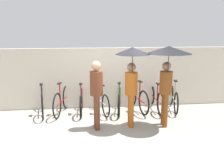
{
  "coord_description": "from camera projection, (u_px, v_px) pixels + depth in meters",
  "views": [
    {
      "loc": [
        -0.76,
        -5.8,
        2.55
      ],
      "look_at": [
        0.0,
        0.98,
        1.0
      ],
      "focal_mm": 40.0,
      "sensor_mm": 36.0,
      "label": 1
    }
  ],
  "objects": [
    {
      "name": "back_wall",
      "position": [
        108.0,
        78.0,
        8.04
      ],
      "size": [
        12.09,
        0.12,
        1.93
      ],
      "color": "beige",
      "rests_on": "ground"
    },
    {
      "name": "pedestrian_leading",
      "position": [
        96.0,
        90.0,
        6.22
      ],
      "size": [
        0.32,
        0.32,
        1.76
      ],
      "rotation": [
        0.0,
        0.0,
        3.24
      ],
      "color": "brown",
      "rests_on": "ground"
    },
    {
      "name": "parked_bicycle_6",
      "position": [
        156.0,
        98.0,
        7.9
      ],
      "size": [
        0.44,
        1.79,
        1.1
      ],
      "rotation": [
        0.0,
        0.0,
        1.55
      ],
      "color": "black",
      "rests_on": "ground"
    },
    {
      "name": "pedestrian_trailing",
      "position": [
        168.0,
        63.0,
        6.18
      ],
      "size": [
        1.09,
        1.09,
        2.11
      ],
      "rotation": [
        0.0,
        0.0,
        3.08
      ],
      "color": "brown",
      "rests_on": "ground"
    },
    {
      "name": "parked_bicycle_5",
      "position": [
        137.0,
        98.0,
        7.84
      ],
      "size": [
        0.48,
        1.73,
        1.05
      ],
      "rotation": [
        0.0,
        0.0,
        1.74
      ],
      "color": "black",
      "rests_on": "ground"
    },
    {
      "name": "parked_bicycle_0",
      "position": [
        42.0,
        101.0,
        7.49
      ],
      "size": [
        0.45,
        1.68,
        1.05
      ],
      "rotation": [
        0.0,
        0.0,
        1.73
      ],
      "color": "black",
      "rests_on": "ground"
    },
    {
      "name": "parked_bicycle_4",
      "position": [
        119.0,
        100.0,
        7.75
      ],
      "size": [
        0.48,
        1.76,
        1.08
      ],
      "rotation": [
        0.0,
        0.0,
        1.41
      ],
      "color": "black",
      "rests_on": "ground"
    },
    {
      "name": "parked_bicycle_3",
      "position": [
        100.0,
        100.0,
        7.66
      ],
      "size": [
        0.55,
        1.64,
        1.07
      ],
      "rotation": [
        0.0,
        0.0,
        1.81
      ],
      "color": "black",
      "rests_on": "ground"
    },
    {
      "name": "pedestrian_center",
      "position": [
        132.0,
        68.0,
        6.19
      ],
      "size": [
        0.86,
        0.86,
        2.09
      ],
      "rotation": [
        0.0,
        0.0,
        3.1
      ],
      "color": "#B25619",
      "rests_on": "ground"
    },
    {
      "name": "parked_bicycle_1",
      "position": [
        62.0,
        100.0,
        7.56
      ],
      "size": [
        0.51,
        1.69,
        1.11
      ],
      "rotation": [
        0.0,
        0.0,
        1.36
      ],
      "color": "black",
      "rests_on": "ground"
    },
    {
      "name": "parked_bicycle_2",
      "position": [
        81.0,
        101.0,
        7.63
      ],
      "size": [
        0.44,
        1.63,
        1.0
      ],
      "rotation": [
        0.0,
        0.0,
        1.54
      ],
      "color": "black",
      "rests_on": "ground"
    },
    {
      "name": "ground_plane",
      "position": [
        116.0,
        131.0,
        6.27
      ],
      "size": [
        30.0,
        30.0,
        0.0
      ],
      "primitive_type": "plane",
      "color": "gray"
    },
    {
      "name": "parked_bicycle_7",
      "position": [
        174.0,
        98.0,
        7.94
      ],
      "size": [
        0.53,
        1.69,
        1.03
      ],
      "rotation": [
        0.0,
        0.0,
        1.36
      ],
      "color": "black",
      "rests_on": "ground"
    }
  ]
}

